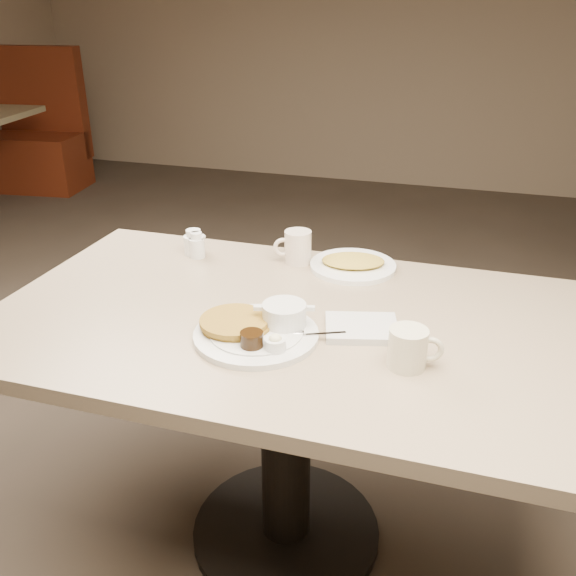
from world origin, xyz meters
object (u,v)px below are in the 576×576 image
(main_plate, at_px, (259,327))
(coffee_mug_near, at_px, (409,348))
(creamer_right, at_px, (194,243))
(coffee_mug_far, at_px, (297,247))
(diner_table, at_px, (286,373))
(booth_back_left, at_px, (2,139))
(creamer_left, at_px, (197,246))
(hash_plate, at_px, (353,264))

(main_plate, height_order, coffee_mug_near, coffee_mug_near)
(main_plate, xyz_separation_m, coffee_mug_near, (0.36, -0.03, 0.02))
(coffee_mug_near, relative_size, creamer_right, 1.53)
(coffee_mug_far, bearing_deg, diner_table, -78.30)
(creamer_right, relative_size, booth_back_left, 0.05)
(creamer_left, distance_m, hash_plate, 0.48)
(creamer_right, height_order, hash_plate, creamer_right)
(coffee_mug_near, height_order, creamer_right, coffee_mug_near)
(main_plate, distance_m, booth_back_left, 4.53)
(booth_back_left, bearing_deg, coffee_mug_far, -37.90)
(coffee_mug_near, distance_m, creamer_left, 0.83)
(hash_plate, bearing_deg, creamer_left, -173.53)
(diner_table, height_order, creamer_right, creamer_right)
(coffee_mug_far, distance_m, hash_plate, 0.18)
(main_plate, distance_m, coffee_mug_far, 0.46)
(main_plate, height_order, hash_plate, main_plate)
(coffee_mug_near, distance_m, creamer_right, 0.86)
(diner_table, distance_m, hash_plate, 0.41)
(diner_table, xyz_separation_m, creamer_right, (-0.40, 0.32, 0.21))
(main_plate, xyz_separation_m, hash_plate, (0.13, 0.46, -0.01))
(creamer_left, height_order, hash_plate, creamer_left)
(coffee_mug_near, bearing_deg, creamer_right, 147.56)
(creamer_left, bearing_deg, booth_back_left, 138.82)
(diner_table, relative_size, booth_back_left, 0.90)
(hash_plate, bearing_deg, main_plate, -105.95)
(main_plate, distance_m, coffee_mug_near, 0.36)
(creamer_left, height_order, creamer_right, same)
(diner_table, relative_size, creamer_right, 18.05)
(hash_plate, height_order, booth_back_left, booth_back_left)
(creamer_left, xyz_separation_m, hash_plate, (0.48, 0.05, -0.02))
(coffee_mug_near, relative_size, coffee_mug_far, 1.03)
(creamer_left, bearing_deg, hash_plate, 6.47)
(coffee_mug_far, bearing_deg, hash_plate, 1.77)
(creamer_right, bearing_deg, diner_table, -38.39)
(coffee_mug_near, relative_size, hash_plate, 0.42)
(coffee_mug_far, bearing_deg, coffee_mug_near, -50.97)
(coffee_mug_near, relative_size, booth_back_left, 0.08)
(coffee_mug_near, bearing_deg, hash_plate, 114.39)
(creamer_left, bearing_deg, diner_table, -37.90)
(coffee_mug_near, height_order, booth_back_left, booth_back_left)
(diner_table, relative_size, hash_plate, 4.91)
(main_plate, xyz_separation_m, booth_back_left, (-3.34, 3.03, -0.36))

